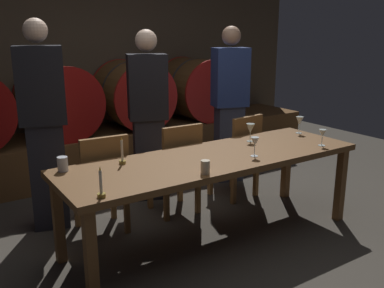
{
  "coord_description": "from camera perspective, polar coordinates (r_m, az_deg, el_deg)",
  "views": [
    {
      "loc": [
        -1.87,
        -2.69,
        1.71
      ],
      "look_at": [
        -0.01,
        0.11,
        0.8
      ],
      "focal_mm": 39.75,
      "sensor_mm": 36.0,
      "label": 1
    }
  ],
  "objects": [
    {
      "name": "wine_glass_center_left",
      "position": [
        3.87,
        7.84,
        2.02
      ],
      "size": [
        0.08,
        0.08,
        0.16
      ],
      "color": "silver",
      "rests_on": "dining_table"
    },
    {
      "name": "candle_left",
      "position": [
        2.63,
        -12.1,
        -5.92
      ],
      "size": [
        0.05,
        0.05,
        0.2
      ],
      "color": "olive",
      "rests_on": "dining_table"
    },
    {
      "name": "guest_left",
      "position": [
        3.81,
        -19.25,
        2.37
      ],
      "size": [
        0.43,
        0.33,
        1.8
      ],
      "rotation": [
        0.0,
        0.0,
        2.88
      ],
      "color": "black",
      "rests_on": "ground"
    },
    {
      "name": "wine_glass_center_right",
      "position": [
        3.86,
        17.1,
        1.31
      ],
      "size": [
        0.06,
        0.06,
        0.15
      ],
      "color": "silver",
      "rests_on": "dining_table"
    },
    {
      "name": "guest_right",
      "position": [
        4.82,
        5.08,
        5.39
      ],
      "size": [
        0.43,
        0.34,
        1.75
      ],
      "rotation": [
        0.0,
        0.0,
        2.85
      ],
      "color": "#33384C",
      "rests_on": "ground"
    },
    {
      "name": "cup_left",
      "position": [
        3.18,
        -16.97,
        -2.58
      ],
      "size": [
        0.07,
        0.07,
        0.1
      ],
      "primitive_type": "cylinder",
      "color": "silver",
      "rests_on": "dining_table"
    },
    {
      "name": "dining_table",
      "position": [
        3.44,
        3.0,
        -2.69
      ],
      "size": [
        2.53,
        0.8,
        0.72
      ],
      "color": "brown",
      "rests_on": "ground"
    },
    {
      "name": "wine_barrel_far_right",
      "position": [
        5.93,
        0.57,
        7.41
      ],
      "size": [
        0.84,
        0.79,
        0.84
      ],
      "color": "brown",
      "rests_on": "barrel_shelf"
    },
    {
      "name": "wine_barrel_center_left",
      "position": [
        5.12,
        -17.52,
        5.5
      ],
      "size": [
        0.84,
        0.79,
        0.84
      ],
      "color": "brown",
      "rests_on": "barrel_shelf"
    },
    {
      "name": "candle_right",
      "position": [
        3.24,
        -9.35,
        -1.65
      ],
      "size": [
        0.05,
        0.05,
        0.21
      ],
      "color": "olive",
      "rests_on": "dining_table"
    },
    {
      "name": "barrel_shelf",
      "position": [
        5.41,
        -12.04,
        -0.87
      ],
      "size": [
        6.03,
        0.9,
        0.5
      ],
      "primitive_type": "cube",
      "color": "brown",
      "rests_on": "ground"
    },
    {
      "name": "chair_right",
      "position": [
        4.39,
        6.32,
        -1.12
      ],
      "size": [
        0.45,
        0.45,
        0.88
      ],
      "rotation": [
        0.0,
        0.0,
        3.27
      ],
      "color": "brown",
      "rests_on": "ground"
    },
    {
      "name": "wine_barrel_center_right",
      "position": [
        5.45,
        -7.95,
        6.59
      ],
      "size": [
        0.84,
        0.79,
        0.84
      ],
      "color": "brown",
      "rests_on": "barrel_shelf"
    },
    {
      "name": "cup_right",
      "position": [
        2.98,
        1.79,
        -3.12
      ],
      "size": [
        0.07,
        0.07,
        0.1
      ],
      "primitive_type": "cylinder",
      "color": "beige",
      "rests_on": "dining_table"
    },
    {
      "name": "ground_plane",
      "position": [
        3.69,
        1.17,
        -12.47
      ],
      "size": [
        8.71,
        8.71,
        0.0
      ],
      "primitive_type": "plane",
      "color": "#3F3A33"
    },
    {
      "name": "guest_center",
      "position": [
        4.29,
        -5.92,
        3.9
      ],
      "size": [
        0.44,
        0.35,
        1.71
      ],
      "rotation": [
        0.0,
        0.0,
        2.8
      ],
      "color": "black",
      "rests_on": "ground"
    },
    {
      "name": "chair_center",
      "position": [
        3.98,
        -2.01,
        -2.77
      ],
      "size": [
        0.41,
        0.41,
        0.88
      ],
      "rotation": [
        0.0,
        0.0,
        3.11
      ],
      "color": "brown",
      "rests_on": "ground"
    },
    {
      "name": "chair_left",
      "position": [
        3.66,
        -11.96,
        -4.7
      ],
      "size": [
        0.42,
        0.42,
        0.88
      ],
      "rotation": [
        0.0,
        0.0,
        3.08
      ],
      "color": "brown",
      "rests_on": "ground"
    },
    {
      "name": "wine_glass_far_right",
      "position": [
        4.27,
        14.23,
        2.95
      ],
      "size": [
        0.07,
        0.07,
        0.17
      ],
      "color": "silver",
      "rests_on": "dining_table"
    },
    {
      "name": "back_wall",
      "position": [
        5.75,
        -14.65,
        10.05
      ],
      "size": [
        6.7,
        0.24,
        2.5
      ],
      "primitive_type": "cube",
      "color": "brown",
      "rests_on": "ground"
    },
    {
      "name": "wine_glass_far_left",
      "position": [
        3.41,
        8.42,
        0.22
      ],
      "size": [
        0.07,
        0.07,
        0.16
      ],
      "color": "white",
      "rests_on": "dining_table"
    }
  ]
}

